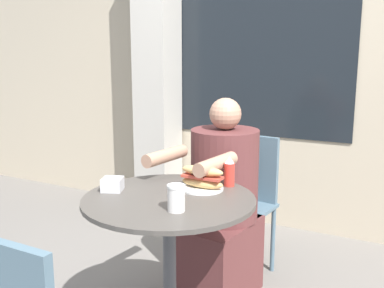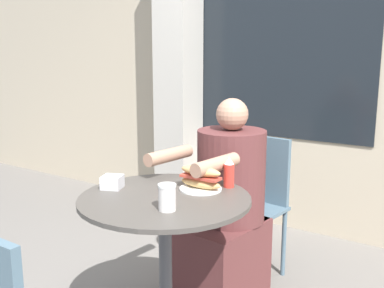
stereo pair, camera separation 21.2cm
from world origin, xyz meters
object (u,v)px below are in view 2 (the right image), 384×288
object	(u,v)px
seated_diner	(226,215)
sandwich_on_plate	(201,179)
cafe_table	(165,239)
diner_chair	(256,193)
drink_cup	(167,197)
condiment_bottle	(229,173)

from	to	relation	value
seated_diner	sandwich_on_plate	distance (m)	0.52
cafe_table	diner_chair	bearing A→B (deg)	89.77
diner_chair	sandwich_on_plate	xyz separation A→B (m)	(0.07, -0.76, 0.28)
diner_chair	sandwich_on_plate	world-z (taller)	diner_chair
diner_chair	drink_cup	distance (m)	1.11
drink_cup	condiment_bottle	bearing A→B (deg)	83.11
seated_diner	condiment_bottle	xyz separation A→B (m)	(0.18, -0.30, 0.34)
diner_chair	condiment_bottle	distance (m)	0.74
cafe_table	seated_diner	bearing A→B (deg)	91.14
drink_cup	condiment_bottle	xyz separation A→B (m)	(0.05, 0.42, 0.01)
cafe_table	drink_cup	xyz separation A→B (m)	(0.11, -0.13, 0.25)
cafe_table	sandwich_on_plate	bearing A→B (deg)	66.27
seated_diner	sandwich_on_plate	world-z (taller)	seated_diner
cafe_table	seated_diner	xyz separation A→B (m)	(-0.01, 0.58, -0.07)
diner_chair	drink_cup	size ratio (longest dim) A/B	8.01
sandwich_on_plate	drink_cup	size ratio (longest dim) A/B	1.93
drink_cup	diner_chair	bearing A→B (deg)	95.94
sandwich_on_plate	condiment_bottle	world-z (taller)	condiment_bottle
diner_chair	seated_diner	size ratio (longest dim) A/B	0.76
seated_diner	cafe_table	bearing A→B (deg)	97.83
cafe_table	drink_cup	size ratio (longest dim) A/B	7.04
seated_diner	condiment_bottle	distance (m)	0.48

